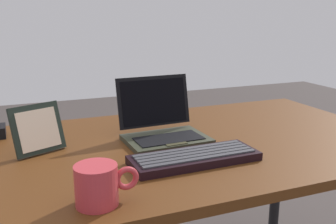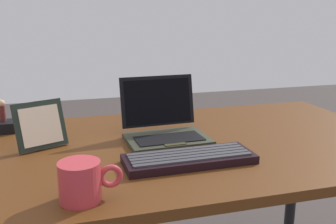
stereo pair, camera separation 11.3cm
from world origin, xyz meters
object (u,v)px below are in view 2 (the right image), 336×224
photo_frame (40,125)px  figurine (2,110)px  external_keyboard (189,158)px  laptop_front (164,127)px  figurine_stand (4,127)px  coffee_mug (81,181)px

photo_frame → figurine: bearing=122.4°
figurine → external_keyboard: bearing=-40.4°
laptop_front → figurine_stand: laptop_front is taller
figurine → coffee_mug: bearing=-68.8°
laptop_front → figurine: size_ratio=3.43×
external_keyboard → figurine: (-0.51, 0.43, 0.07)m
laptop_front → figurine: (-0.50, 0.22, 0.04)m
laptop_front → photo_frame: (-0.37, 0.02, 0.03)m
laptop_front → coffee_mug: bearing=-128.6°
figurine_stand → figurine: 0.06m
figurine_stand → figurine: (0.00, 0.00, 0.06)m
figurine_stand → external_keyboard: bearing=-40.4°
laptop_front → external_keyboard: 0.21m
photo_frame → coffee_mug: (0.09, -0.37, -0.03)m
laptop_front → figurine_stand: size_ratio=3.43×
laptop_front → photo_frame: laptop_front is taller
external_keyboard → figurine: figurine is taller
figurine_stand → figurine: bearing=0.0°
figurine_stand → coffee_mug: 0.61m
coffee_mug → laptop_front: bearing=51.4°
photo_frame → figurine: (-0.13, 0.20, 0.01)m
laptop_front → external_keyboard: laptop_front is taller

